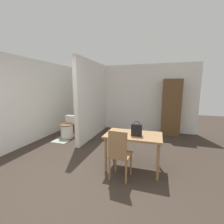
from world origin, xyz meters
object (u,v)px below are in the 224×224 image
at_px(wooden_chair, 119,153).
at_px(handbag, 137,130).
at_px(wooden_cabinet, 171,107).
at_px(toilet, 68,129).
at_px(dining_table, 133,138).

bearing_deg(wooden_chair, handbag, 62.24).
height_order(wooden_chair, wooden_cabinet, wooden_cabinet).
bearing_deg(toilet, wooden_chair, -38.04).
height_order(dining_table, wooden_chair, wooden_chair).
relative_size(wooden_chair, toilet, 1.34).
relative_size(toilet, wooden_cabinet, 0.36).
bearing_deg(handbag, toilet, 151.11).
bearing_deg(handbag, wooden_cabinet, 73.30).
relative_size(dining_table, toilet, 1.58).
height_order(dining_table, toilet, dining_table).
relative_size(dining_table, wooden_cabinet, 0.58).
bearing_deg(wooden_cabinet, toilet, -157.88).
xyz_separation_m(wooden_chair, handbag, (0.24, 0.38, 0.35)).
distance_m(handbag, wooden_cabinet, 2.82).
bearing_deg(wooden_cabinet, wooden_chair, -108.85).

